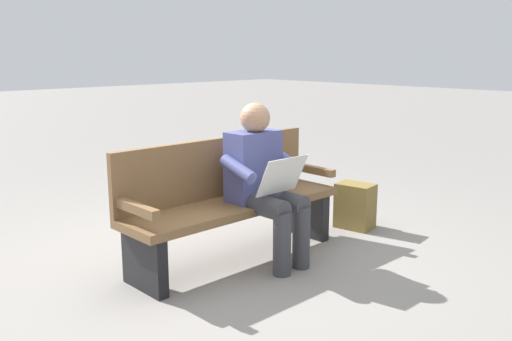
# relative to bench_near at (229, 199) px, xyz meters

# --- Properties ---
(ground_plane) EXTENTS (40.00, 40.00, 0.00)m
(ground_plane) POSITION_rel_bench_near_xyz_m (0.00, 0.07, -0.46)
(ground_plane) COLOR gray
(bench_near) EXTENTS (1.80, 0.49, 0.90)m
(bench_near) POSITION_rel_bench_near_xyz_m (0.00, 0.00, 0.00)
(bench_near) COLOR brown
(bench_near) RESTS_ON ground
(person_seated) EXTENTS (0.57, 0.57, 1.18)m
(person_seated) POSITION_rel_bench_near_xyz_m (-0.13, 0.23, 0.17)
(person_seated) COLOR #474C84
(person_seated) RESTS_ON ground
(backpack) EXTENTS (0.30, 0.35, 0.40)m
(backpack) POSITION_rel_bench_near_xyz_m (-1.28, 0.22, -0.26)
(backpack) COLOR brown
(backpack) RESTS_ON ground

